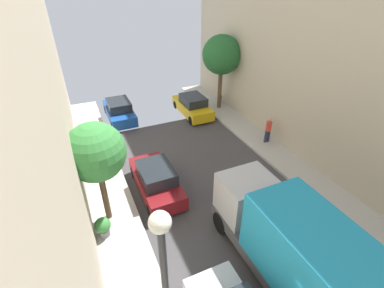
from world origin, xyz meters
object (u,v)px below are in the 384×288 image
at_px(street_tree_1, 222,55).
at_px(parked_car_right_2, 193,106).
at_px(parked_car_left_5, 119,111).
at_px(potted_plant_1, 220,98).
at_px(lamp_post, 165,281).
at_px(pedestrian, 268,129).
at_px(parked_car_left_4, 156,180).
at_px(potted_plant_0, 103,226).
at_px(delivery_truck, 290,244).
at_px(street_tree_0, 95,153).

bearing_deg(street_tree_1, parked_car_right_2, -178.03).
height_order(parked_car_left_5, potted_plant_1, parked_car_left_5).
xyz_separation_m(parked_car_left_5, lamp_post, (-1.90, -16.12, 3.21)).
xyz_separation_m(parked_car_left_5, pedestrian, (7.98, -7.42, 0.35)).
bearing_deg(parked_car_left_5, parked_car_left_4, -90.00).
xyz_separation_m(parked_car_left_4, potted_plant_1, (8.26, 8.34, -0.16)).
relative_size(parked_car_left_5, parked_car_right_2, 1.00).
relative_size(potted_plant_1, lamp_post, 0.13).
relative_size(pedestrian, potted_plant_0, 1.89).
distance_m(street_tree_1, lamp_post, 17.69).
xyz_separation_m(street_tree_1, lamp_post, (-9.70, -14.79, -0.41)).
height_order(delivery_truck, potted_plant_0, delivery_truck).
relative_size(parked_car_right_2, lamp_post, 0.73).
relative_size(parked_car_left_4, potted_plant_1, 5.48).
distance_m(parked_car_right_2, delivery_truck, 14.20).
bearing_deg(parked_car_right_2, street_tree_1, 1.97).
height_order(street_tree_0, lamp_post, lamp_post).
bearing_deg(parked_car_right_2, potted_plant_1, 15.92).
bearing_deg(parked_car_right_2, parked_car_left_4, -125.65).
bearing_deg(parked_car_left_5, parked_car_right_2, -14.64).
bearing_deg(potted_plant_0, street_tree_1, 41.59).
height_order(parked_car_left_4, parked_car_right_2, same).
xyz_separation_m(street_tree_1, potted_plant_0, (-10.71, -9.51, -3.68)).
distance_m(street_tree_0, potted_plant_0, 3.14).
bearing_deg(pedestrian, parked_car_left_5, 137.06).
bearing_deg(potted_plant_0, delivery_truck, -38.55).
bearing_deg(lamp_post, street_tree_1, 56.75).
distance_m(potted_plant_0, lamp_post, 6.30).
bearing_deg(delivery_truck, parked_car_left_5, 100.00).
xyz_separation_m(parked_car_right_2, potted_plant_1, (2.86, 0.82, -0.16)).
relative_size(parked_car_right_2, potted_plant_0, 4.62).
bearing_deg(parked_car_left_5, potted_plant_0, -105.05).
distance_m(parked_car_left_5, street_tree_0, 10.59).
bearing_deg(street_tree_1, potted_plant_1, 57.83).
height_order(pedestrian, potted_plant_0, pedestrian).
distance_m(parked_car_left_5, parked_car_right_2, 5.58).
distance_m(pedestrian, potted_plant_1, 6.85).
bearing_deg(pedestrian, delivery_truck, -123.79).
bearing_deg(potted_plant_1, street_tree_1, -122.17).
bearing_deg(pedestrian, street_tree_1, 91.69).
bearing_deg(street_tree_0, potted_plant_1, 40.59).
distance_m(delivery_truck, lamp_post, 5.14).
relative_size(parked_car_left_4, delivery_truck, 0.64).
distance_m(delivery_truck, street_tree_1, 15.10).
relative_size(delivery_truck, street_tree_0, 1.41).
height_order(pedestrian, lamp_post, lamp_post).
bearing_deg(parked_car_left_4, street_tree_1, 44.29).
relative_size(delivery_truck, street_tree_1, 1.16).
height_order(parked_car_left_5, parked_car_right_2, same).
bearing_deg(lamp_post, delivery_truck, 9.97).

